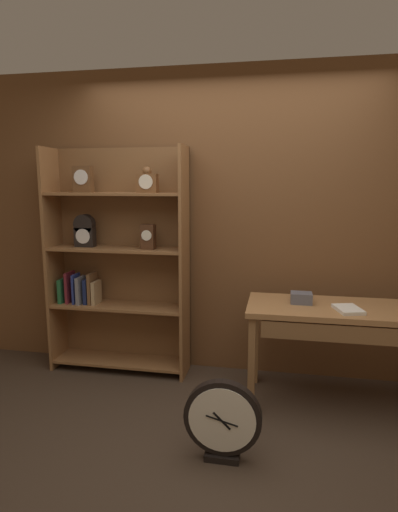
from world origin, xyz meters
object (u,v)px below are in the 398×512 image
object	(u,v)px
workbench	(351,320)
toolbox_small	(301,298)
bookshelf	(116,263)
open_repair_manual	(348,309)
round_clock_large	(223,420)

from	to	relation	value
workbench	toolbox_small	bearing A→B (deg)	169.63
toolbox_small	bookshelf	bearing A→B (deg)	170.06
open_repair_manual	round_clock_large	xyz separation A→B (m)	(-0.79, -0.70, -0.52)
workbench	round_clock_large	world-z (taller)	workbench
bookshelf	open_repair_manual	world-z (taller)	bookshelf
bookshelf	round_clock_large	world-z (taller)	bookshelf
bookshelf	round_clock_large	distance (m)	1.72
workbench	round_clock_large	bearing A→B (deg)	-136.47
open_repair_manual	round_clock_large	world-z (taller)	open_repair_manual
bookshelf	workbench	size ratio (longest dim) A/B	1.31
open_repair_manual	round_clock_large	distance (m)	1.18
bookshelf	workbench	distance (m)	1.97
toolbox_small	round_clock_large	xyz separation A→B (m)	(-0.47, -0.85, -0.54)
workbench	round_clock_large	xyz separation A→B (m)	(-0.82, -0.78, -0.42)
toolbox_small	round_clock_large	distance (m)	1.11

